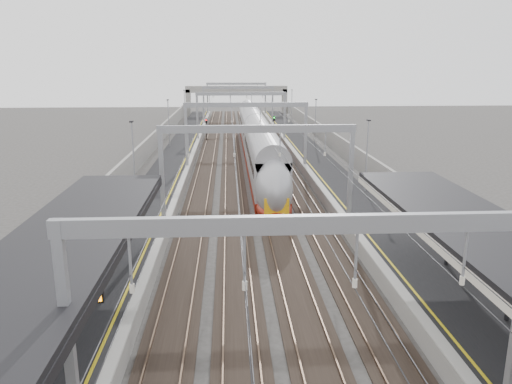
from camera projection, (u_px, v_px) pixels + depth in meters
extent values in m
cube|color=black|center=(174.00, 165.00, 55.92)|extent=(4.00, 120.00, 1.00)
cube|color=black|center=(316.00, 163.00, 56.78)|extent=(4.00, 120.00, 1.00)
cube|color=black|center=(206.00, 168.00, 56.23)|extent=(2.40, 140.00, 0.08)
cube|color=brown|center=(199.00, 168.00, 56.17)|extent=(0.07, 140.00, 0.14)
cube|color=brown|center=(212.00, 167.00, 56.24)|extent=(0.07, 140.00, 0.14)
cube|color=black|center=(232.00, 168.00, 56.39)|extent=(2.40, 140.00, 0.08)
cube|color=brown|center=(226.00, 167.00, 56.33)|extent=(0.07, 140.00, 0.14)
cube|color=brown|center=(239.00, 167.00, 56.40)|extent=(0.07, 140.00, 0.14)
cube|color=black|center=(259.00, 168.00, 56.55)|extent=(2.40, 140.00, 0.08)
cube|color=brown|center=(252.00, 167.00, 56.49)|extent=(0.07, 140.00, 0.14)
cube|color=brown|center=(265.00, 167.00, 56.57)|extent=(0.07, 140.00, 0.14)
cube|color=black|center=(285.00, 167.00, 56.71)|extent=(2.40, 140.00, 0.08)
cube|color=brown|center=(279.00, 167.00, 56.65)|extent=(0.07, 140.00, 0.14)
cube|color=brown|center=(291.00, 167.00, 56.73)|extent=(0.07, 140.00, 0.14)
cube|color=gray|center=(68.00, 336.00, 13.48)|extent=(0.28, 0.28, 6.60)
cube|color=gray|center=(302.00, 224.00, 13.07)|extent=(13.00, 0.25, 0.50)
cube|color=gray|center=(162.00, 176.00, 32.83)|extent=(0.28, 0.28, 6.60)
cube|color=gray|center=(351.00, 174.00, 33.50)|extent=(0.28, 0.28, 6.60)
cube|color=gray|center=(257.00, 129.00, 32.41)|extent=(13.00, 0.25, 0.50)
cube|color=gray|center=(186.00, 134.00, 52.17)|extent=(0.28, 0.28, 6.60)
cube|color=gray|center=(306.00, 134.00, 52.85)|extent=(0.28, 0.28, 6.60)
cube|color=gray|center=(246.00, 105.00, 51.75)|extent=(13.00, 0.25, 0.50)
cube|color=gray|center=(197.00, 115.00, 71.51)|extent=(0.28, 0.28, 6.60)
cube|color=gray|center=(285.00, 115.00, 72.19)|extent=(0.28, 0.28, 6.60)
cube|color=gray|center=(241.00, 94.00, 71.09)|extent=(13.00, 0.25, 0.50)
cube|color=gray|center=(204.00, 105.00, 90.86)|extent=(0.28, 0.28, 6.60)
cube|color=gray|center=(273.00, 104.00, 91.53)|extent=(0.28, 0.28, 6.60)
cube|color=gray|center=(238.00, 87.00, 90.44)|extent=(13.00, 0.25, 0.50)
cube|color=gray|center=(208.00, 98.00, 108.26)|extent=(0.28, 0.28, 6.60)
cube|color=gray|center=(265.00, 98.00, 108.94)|extent=(0.28, 0.28, 6.60)
cube|color=gray|center=(236.00, 84.00, 107.85)|extent=(13.00, 0.25, 0.50)
cylinder|color=#262628|center=(206.00, 115.00, 59.71)|extent=(0.03, 140.00, 0.03)
cylinder|color=#262628|center=(231.00, 115.00, 59.87)|extent=(0.03, 140.00, 0.03)
cylinder|color=#262628|center=(256.00, 115.00, 60.03)|extent=(0.03, 140.00, 0.03)
cylinder|color=#262628|center=(281.00, 115.00, 60.19)|extent=(0.03, 140.00, 0.03)
cube|color=black|center=(15.00, 293.00, 14.16)|extent=(4.40, 30.00, 0.24)
cylinder|color=black|center=(75.00, 236.00, 25.23)|extent=(0.20, 0.20, 4.00)
cube|color=black|center=(77.00, 295.00, 15.34)|extent=(1.60, 0.15, 0.55)
cube|color=orange|center=(77.00, 296.00, 15.26)|extent=(1.50, 0.02, 0.42)
cylinder|color=black|center=(449.00, 229.00, 26.27)|extent=(0.20, 0.20, 4.00)
cube|color=gray|center=(236.00, 89.00, 108.13)|extent=(22.00, 2.20, 1.40)
cube|color=gray|center=(188.00, 104.00, 108.34)|extent=(1.00, 2.20, 6.20)
cube|color=gray|center=(284.00, 103.00, 109.47)|extent=(1.00, 2.20, 6.20)
cube|color=gray|center=(145.00, 155.00, 55.48)|extent=(0.30, 120.00, 3.20)
cube|color=gray|center=(344.00, 153.00, 56.68)|extent=(0.30, 120.00, 3.20)
cube|color=maroon|center=(263.00, 175.00, 50.02)|extent=(2.84, 24.21, 0.84)
cube|color=#A1A1A6|center=(263.00, 156.00, 49.52)|extent=(2.84, 24.21, 3.16)
cube|color=black|center=(270.00, 201.00, 41.90)|extent=(2.11, 2.53, 0.53)
cube|color=maroon|center=(251.00, 139.00, 73.84)|extent=(2.84, 24.21, 0.84)
cube|color=#A1A1A6|center=(251.00, 126.00, 73.34)|extent=(2.84, 24.21, 3.16)
cube|color=black|center=(254.00, 151.00, 65.72)|extent=(2.11, 2.53, 0.53)
ellipsoid|color=#A1A1A6|center=(274.00, 189.00, 37.69)|extent=(2.84, 5.47, 4.42)
cube|color=#F7AA0D|center=(277.00, 209.00, 35.73)|extent=(1.79, 0.12, 1.58)
cube|color=black|center=(276.00, 186.00, 35.80)|extent=(1.68, 0.60, 0.99)
cylinder|color=black|center=(207.00, 131.00, 75.92)|extent=(0.12, 0.12, 3.00)
cube|color=black|center=(206.00, 121.00, 75.52)|extent=(0.32, 0.22, 0.75)
sphere|color=red|center=(206.00, 120.00, 75.36)|extent=(0.16, 0.16, 0.16)
cylinder|color=black|center=(263.00, 134.00, 72.91)|extent=(0.12, 0.12, 3.00)
cube|color=black|center=(263.00, 123.00, 72.51)|extent=(0.32, 0.22, 0.75)
sphere|color=red|center=(263.00, 122.00, 72.35)|extent=(0.16, 0.16, 0.16)
cylinder|color=black|center=(274.00, 128.00, 79.47)|extent=(0.12, 0.12, 3.00)
cube|color=black|center=(274.00, 118.00, 79.07)|extent=(0.32, 0.22, 0.75)
sphere|color=#0CE526|center=(274.00, 118.00, 78.91)|extent=(0.16, 0.16, 0.16)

